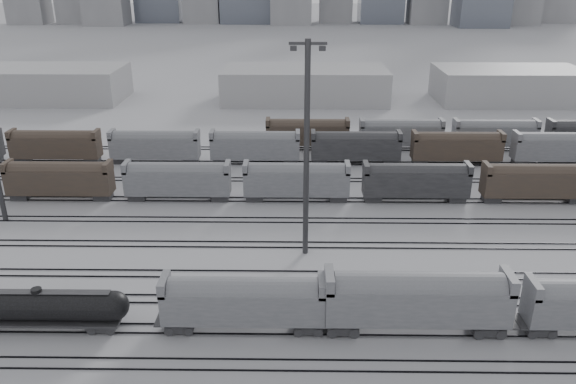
{
  "coord_description": "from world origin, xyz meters",
  "views": [
    {
      "loc": [
        7.83,
        -42.57,
        31.88
      ],
      "look_at": [
        6.88,
        25.3,
        4.0
      ],
      "focal_mm": 35.0,
      "sensor_mm": 36.0,
      "label": 1
    }
  ],
  "objects_px": {
    "tank_car_b": "(39,307)",
    "hopper_car_b": "(417,297)",
    "light_mast_c": "(307,147)",
    "hopper_car_a": "(243,300)"
  },
  "relations": [
    {
      "from": "tank_car_b",
      "to": "hopper_car_b",
      "type": "height_order",
      "value": "hopper_car_b"
    },
    {
      "from": "tank_car_b",
      "to": "hopper_car_a",
      "type": "bearing_deg",
      "value": 0.0
    },
    {
      "from": "tank_car_b",
      "to": "light_mast_c",
      "type": "xyz_separation_m",
      "value": [
        24.82,
        15.17,
        10.71
      ]
    },
    {
      "from": "hopper_car_b",
      "to": "light_mast_c",
      "type": "relative_size",
      "value": 0.68
    },
    {
      "from": "hopper_car_a",
      "to": "light_mast_c",
      "type": "xyz_separation_m",
      "value": [
        5.91,
        15.17,
        9.78
      ]
    },
    {
      "from": "tank_car_b",
      "to": "hopper_car_a",
      "type": "xyz_separation_m",
      "value": [
        18.91,
        0.0,
        0.93
      ]
    },
    {
      "from": "tank_car_b",
      "to": "hopper_car_b",
      "type": "distance_m",
      "value": 34.76
    },
    {
      "from": "hopper_car_a",
      "to": "tank_car_b",
      "type": "bearing_deg",
      "value": 180.0
    },
    {
      "from": "tank_car_b",
      "to": "hopper_car_a",
      "type": "distance_m",
      "value": 18.93
    },
    {
      "from": "tank_car_b",
      "to": "hopper_car_b",
      "type": "xyz_separation_m",
      "value": [
        34.74,
        -0.0,
        1.33
      ]
    }
  ]
}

